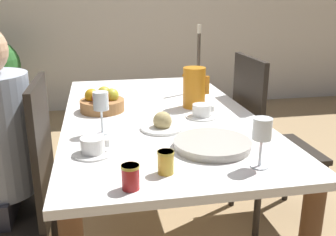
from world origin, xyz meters
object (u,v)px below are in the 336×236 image
bread_plate (162,124)px  fruit_bowl (102,102)px  teacup_near_person (93,147)px  teacup_across (202,112)px  red_pitcher (194,87)px  wine_glass_water (101,103)px  serving_tray (212,144)px  jam_jar_amber (130,176)px  chair_person_side (16,198)px  wine_glass_juice (262,132)px  candlestick_tall (198,65)px  chair_opposite (265,140)px  jam_jar_red (166,161)px

bread_plate → fruit_bowl: bearing=126.7°
teacup_near_person → teacup_across: size_ratio=1.00×
red_pitcher → wine_glass_water: 0.56m
serving_tray → jam_jar_amber: jam_jar_amber is taller
fruit_bowl → chair_person_side: bearing=-132.9°
chair_person_side → wine_glass_juice: size_ratio=5.81×
fruit_bowl → candlestick_tall: size_ratio=0.55×
serving_tray → chair_opposite: bearing=49.5°
wine_glass_juice → jam_jar_amber: bearing=-171.1°
teacup_near_person → teacup_across: 0.60m
chair_opposite → jam_jar_red: 1.07m
candlestick_tall → red_pitcher: bearing=-108.9°
red_pitcher → wine_glass_juice: size_ratio=1.21×
teacup_across → chair_opposite: bearing=26.2°
jam_jar_amber → jam_jar_red: size_ratio=1.00×
teacup_across → bread_plate: 0.25m
fruit_bowl → candlestick_tall: bearing=27.7°
candlestick_tall → chair_opposite: bearing=-40.3°
chair_person_side → teacup_across: (0.81, 0.20, 0.25)m
wine_glass_water → serving_tray: bearing=-31.3°
chair_opposite → wine_glass_juice: size_ratio=5.81×
fruit_bowl → chair_opposite: bearing=1.5°
teacup_across → jam_jar_red: size_ratio=1.97×
teacup_near_person → red_pitcher: bearing=45.8°
wine_glass_juice → bread_plate: wine_glass_juice is taller
bread_plate → jam_jar_amber: size_ratio=2.47×
chair_opposite → teacup_near_person: 1.11m
chair_person_side → bread_plate: bearing=-84.0°
chair_opposite → red_pitcher: bearing=-84.5°
wine_glass_water → candlestick_tall: 0.84m
wine_glass_water → jam_jar_amber: 0.50m
serving_tray → jam_jar_red: (-0.21, -0.17, 0.03)m
jam_jar_amber → serving_tray: bearing=37.8°
teacup_near_person → fruit_bowl: bearing=85.1°
teacup_near_person → jam_jar_red: (0.22, -0.20, 0.01)m
jam_jar_amber → teacup_near_person: bearing=110.6°
chair_opposite → fruit_bowl: 0.92m
teacup_across → bread_plate: size_ratio=0.80×
red_pitcher → teacup_near_person: 0.72m
jam_jar_amber → chair_person_side: bearing=134.2°
chair_opposite → teacup_across: bearing=-63.8°
wine_glass_water → fruit_bowl: wine_glass_water is taller
chair_opposite → teacup_near_person: (-0.93, -0.56, 0.25)m
teacup_near_person → jam_jar_red: size_ratio=1.97×
wine_glass_juice → jam_jar_amber: (-0.43, -0.07, -0.08)m
chair_opposite → serving_tray: 0.81m
wine_glass_water → candlestick_tall: bearing=47.3°
candlestick_tall → serving_tray: bearing=-101.9°
wine_glass_juice → serving_tray: wine_glass_juice is taller
serving_tray → candlestick_tall: 0.89m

